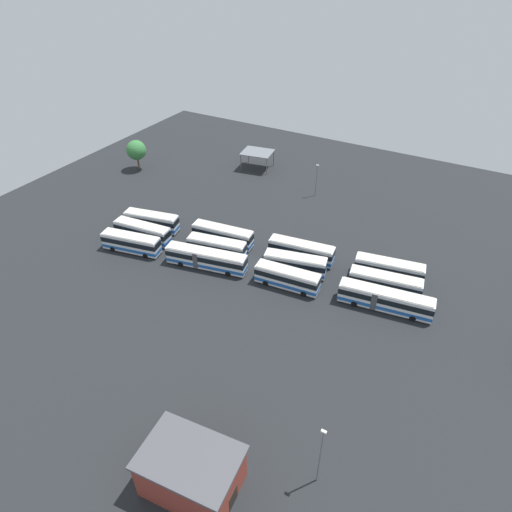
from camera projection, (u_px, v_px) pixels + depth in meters
name	position (u px, v px, depth m)	size (l,w,h in m)	color
ground_plane	(255.00, 264.00, 79.69)	(123.45, 123.45, 0.00)	black
bus_row0_slot0	(131.00, 243.00, 81.75)	(11.25, 4.65, 3.50)	silver
bus_row0_slot1	(143.00, 232.00, 84.79)	(11.46, 3.68, 3.50)	silver
bus_row0_slot2	(152.00, 221.00, 87.91)	(11.07, 4.76, 3.50)	silver
bus_row1_slot0	(206.00, 259.00, 77.79)	(14.60, 5.35, 3.50)	silver
bus_row1_slot1	(217.00, 247.00, 80.58)	(10.94, 4.51, 3.50)	silver
bus_row1_slot2	(223.00, 235.00, 83.83)	(11.87, 3.92, 3.50)	silver
bus_row2_slot0	(287.00, 278.00, 73.48)	(10.95, 3.53, 3.50)	silver
bus_row2_slot1	(295.00, 264.00, 76.57)	(10.89, 4.89, 3.50)	silver
bus_row2_slot2	(301.00, 251.00, 79.71)	(11.89, 4.05, 3.50)	silver
bus_row3_slot0	(385.00, 300.00, 69.14)	(14.59, 4.44, 3.50)	silver
bus_row3_slot1	(385.00, 283.00, 72.31)	(11.71, 4.30, 3.50)	silver
bus_row3_slot2	(389.00, 269.00, 75.33)	(11.60, 4.44, 3.50)	silver
depot_building	(191.00, 471.00, 46.24)	(10.73, 7.97, 5.49)	maroon
maintenance_shelter	(257.00, 153.00, 109.51)	(8.11, 6.98, 4.28)	slate
lamp_post_near_entrance	(316.00, 179.00, 97.85)	(0.56, 0.28, 7.36)	slate
lamp_post_mid_lot	(320.00, 455.00, 45.36)	(0.56, 0.28, 9.07)	slate
tree_northwest	(136.00, 150.00, 108.50)	(4.72, 4.72, 7.32)	brown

